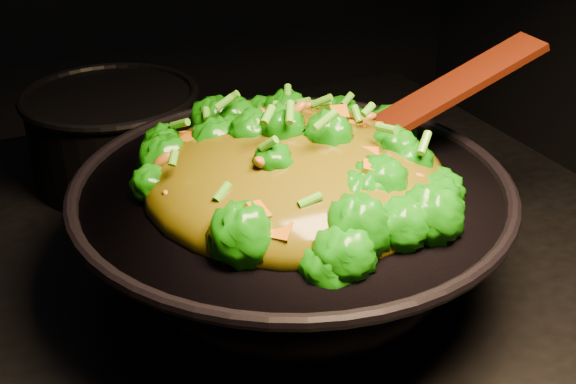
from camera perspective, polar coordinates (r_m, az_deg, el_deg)
name	(u,v)px	position (r m, az deg, el deg)	size (l,w,h in m)	color
wok	(292,235)	(0.81, 0.30, -3.40)	(0.46, 0.46, 0.13)	black
stir_fry	(295,136)	(0.75, 0.59, 4.43)	(0.33, 0.33, 0.11)	#137408
spatula	(414,110)	(0.83, 9.91, 6.39)	(0.33, 0.05, 0.01)	#3E1C09
back_pot	(115,135)	(1.07, -13.54, 4.39)	(0.24, 0.24, 0.14)	black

